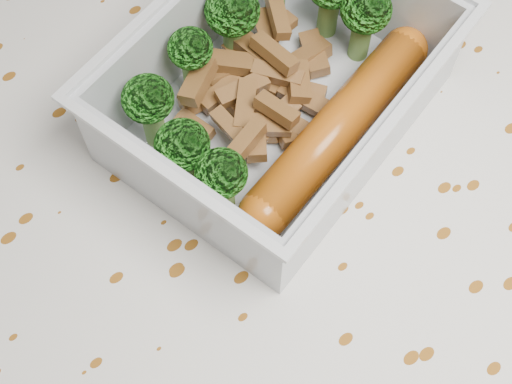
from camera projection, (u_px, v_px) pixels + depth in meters
dining_table at (252, 265)px, 0.50m from camera, size 1.40×0.90×0.75m
tablecloth at (251, 237)px, 0.46m from camera, size 1.46×0.96×0.19m
lunch_container at (278, 95)px, 0.43m from camera, size 0.23×0.20×0.07m
broccoli_florets at (249, 54)px, 0.42m from camera, size 0.17×0.12×0.06m
meat_pile at (260, 86)px, 0.44m from camera, size 0.12×0.09×0.03m
sausage at (338, 127)px, 0.42m from camera, size 0.17×0.06×0.03m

